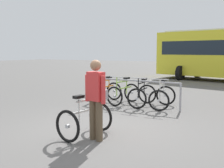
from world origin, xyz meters
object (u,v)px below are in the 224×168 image
at_px(racked_bike_orange, 106,92).
at_px(racked_bike_white, 162,97).
at_px(racked_bike_black, 142,95).
at_px(featured_bicycle, 89,113).
at_px(person_with_featured_bike, 96,96).
at_px(racked_bike_lime, 123,93).

xyz_separation_m(racked_bike_orange, racked_bike_white, (2.10, -0.04, 0.00)).
xyz_separation_m(racked_bike_black, featured_bicycle, (0.25, -3.50, 0.12)).
height_order(racked_bike_white, person_with_featured_bike, person_with_featured_bike).
relative_size(racked_bike_lime, racked_bike_white, 0.99).
xyz_separation_m(racked_bike_lime, racked_bike_white, (1.40, -0.02, 0.00)).
bearing_deg(racked_bike_orange, racked_bike_lime, -1.01).
distance_m(racked_bike_orange, racked_bike_white, 2.10).
relative_size(racked_bike_white, person_with_featured_bike, 0.72).
bearing_deg(racked_bike_black, racked_bike_orange, 178.99).
xyz_separation_m(racked_bike_lime, racked_bike_black, (0.70, -0.01, 0.00)).
relative_size(racked_bike_lime, featured_bicycle, 0.94).
xyz_separation_m(racked_bike_black, racked_bike_white, (0.70, -0.01, 0.00)).
xyz_separation_m(racked_bike_lime, person_with_featured_bike, (1.27, -3.73, 0.54)).
distance_m(racked_bike_orange, featured_bicycle, 3.89).
bearing_deg(person_with_featured_bike, racked_bike_black, 98.72).
bearing_deg(racked_bike_black, racked_bike_white, -1.01).
distance_m(racked_bike_white, person_with_featured_bike, 3.75).
bearing_deg(racked_bike_white, person_with_featured_bike, -92.00).
bearing_deg(racked_bike_orange, racked_bike_white, -1.01).
bearing_deg(racked_bike_black, racked_bike_lime, 178.99).
bearing_deg(racked_bike_black, person_with_featured_bike, -81.28).
distance_m(racked_bike_white, featured_bicycle, 3.52).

